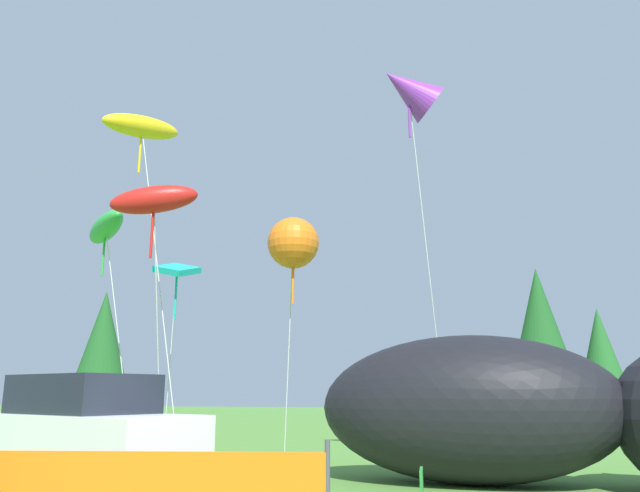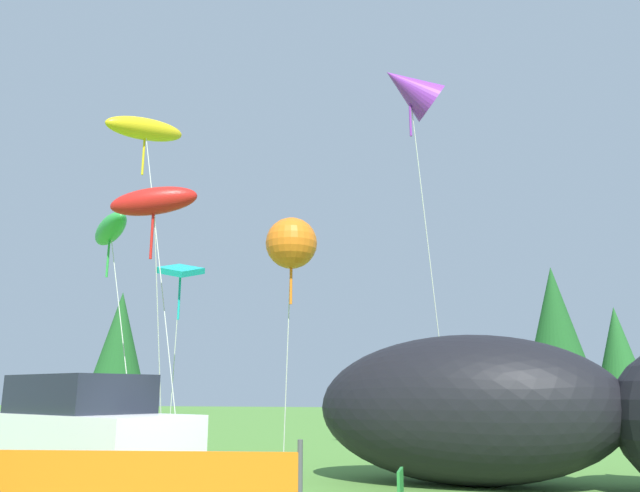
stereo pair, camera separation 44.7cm
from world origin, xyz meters
name	(u,v)px [view 1 (the left image)]	position (x,y,z in m)	size (l,w,h in m)	color
parked_car	(85,436)	(-2.31, 1.37, 0.95)	(4.56, 3.28, 1.95)	white
inflatable_cat	(516,415)	(4.78, 3.96, 1.26)	(7.81, 3.36, 2.72)	black
kite_yellow_hero	(142,128)	(-4.17, 5.87, 8.55)	(2.88, 2.46, 9.12)	silver
kite_teal_diamond	(177,272)	(-3.28, 6.60, 4.71)	(1.13, 1.12, 5.08)	silver
kite_orange_flower	(293,243)	(0.51, 4.06, 4.72)	(1.09, 1.21, 5.27)	silver
kite_green_fish	(106,228)	(-5.13, 6.08, 5.88)	(2.54, 2.31, 6.26)	silver
kite_purple_delta	(408,90)	(2.91, 6.32, 9.13)	(2.05, 2.38, 10.00)	silver
kite_red_lizard	(154,200)	(-2.53, 3.65, 5.73)	(2.05, 2.00, 6.23)	silver
horizon_tree_east	(103,337)	(-22.95, 36.14, 5.79)	(3.96, 3.96, 9.44)	brown
horizon_tree_mid	(601,350)	(13.09, 35.25, 4.30)	(2.93, 2.93, 7.00)	brown
horizon_tree_northeast	(540,325)	(9.18, 33.01, 5.76)	(3.93, 3.93, 9.39)	brown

